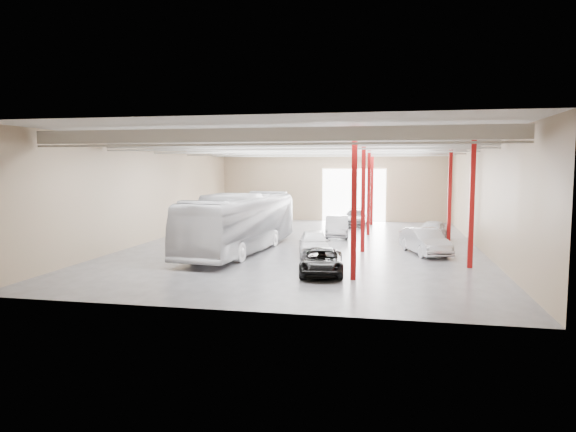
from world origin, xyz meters
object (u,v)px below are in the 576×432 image
(coach_bus, at_px, (240,223))
(black_sedan, at_px, (322,261))
(car_row_b, at_px, (337,226))
(car_right_near, at_px, (425,241))
(car_row_a, at_px, (314,243))
(car_row_c, at_px, (355,218))
(car_right_far, at_px, (432,231))

(coach_bus, height_order, black_sedan, coach_bus)
(car_row_b, xyz_separation_m, car_right_near, (5.96, -6.61, -0.00))
(car_row_b, bearing_deg, car_row_a, -99.38)
(car_row_c, bearing_deg, coach_bus, -108.23)
(coach_bus, distance_m, car_row_a, 4.77)
(coach_bus, bearing_deg, car_row_b, 62.36)
(coach_bus, bearing_deg, black_sedan, -39.04)
(car_row_b, distance_m, car_row_c, 7.55)
(black_sedan, bearing_deg, coach_bus, 129.08)
(car_row_c, distance_m, car_right_near, 14.99)
(black_sedan, height_order, car_row_b, car_row_b)
(car_right_near, bearing_deg, coach_bus, 168.31)
(car_row_a, bearing_deg, black_sedan, -88.28)
(coach_bus, relative_size, black_sedan, 2.91)
(black_sedan, distance_m, car_right_near, 8.72)
(car_right_far, bearing_deg, car_row_b, -176.25)
(car_right_far, bearing_deg, coach_bus, -136.23)
(coach_bus, xyz_separation_m, car_row_a, (4.63, -0.42, -1.05))
(car_row_a, xyz_separation_m, car_row_b, (0.48, 8.33, 0.03))
(black_sedan, xyz_separation_m, car_row_b, (-0.66, 13.53, 0.16))
(car_row_a, bearing_deg, car_row_b, 76.10)
(black_sedan, bearing_deg, car_row_c, 82.70)
(car_row_b, height_order, car_row_c, car_row_b)
(black_sedan, height_order, car_row_c, car_row_c)
(car_row_a, xyz_separation_m, car_row_c, (1.37, 15.83, -0.03))
(coach_bus, height_order, car_right_far, coach_bus)
(coach_bus, xyz_separation_m, car_row_c, (6.00, 15.41, -1.08))
(car_right_near, bearing_deg, car_row_a, 176.57)
(car_right_far, bearing_deg, car_right_near, -83.90)
(car_row_b, xyz_separation_m, car_row_c, (0.89, 7.50, -0.06))
(car_row_c, bearing_deg, black_sedan, -87.58)
(coach_bus, xyz_separation_m, black_sedan, (5.77, -5.62, -1.18))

